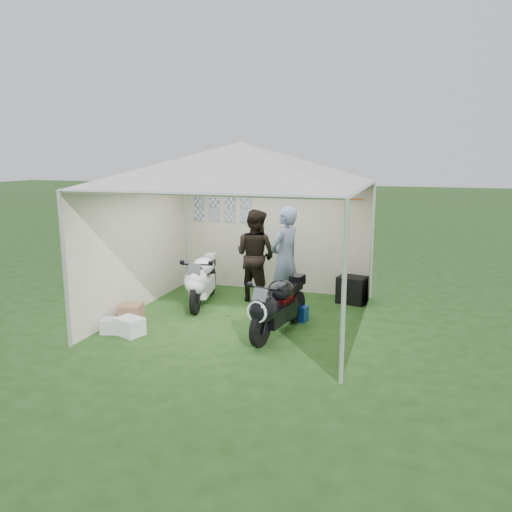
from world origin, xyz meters
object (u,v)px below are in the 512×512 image
(person_blue_jacket, at_px, (285,259))
(crate_2, at_px, (112,326))
(canopy_tent, at_px, (242,168))
(motorcycle_white, at_px, (202,279))
(crate_0, at_px, (130,326))
(motorcycle_black, at_px, (276,305))
(equipment_box, at_px, (352,290))
(paddock_stand, at_px, (297,313))
(crate_1, at_px, (131,314))
(person_dark_jacket, at_px, (255,255))

(person_blue_jacket, xyz_separation_m, crate_2, (-2.32, -2.03, -0.84))
(canopy_tent, bearing_deg, motorcycle_white, 153.25)
(canopy_tent, bearing_deg, crate_0, -137.03)
(motorcycle_white, height_order, crate_2, motorcycle_white)
(person_blue_jacket, bearing_deg, motorcycle_black, 33.21)
(equipment_box, bearing_deg, motorcycle_black, -113.14)
(canopy_tent, distance_m, motorcycle_black, 2.31)
(motorcycle_black, bearing_deg, canopy_tent, 151.45)
(canopy_tent, relative_size, motorcycle_black, 3.16)
(paddock_stand, height_order, person_blue_jacket, person_blue_jacket)
(motorcycle_white, bearing_deg, paddock_stand, -21.08)
(canopy_tent, xyz_separation_m, person_blue_jacket, (0.57, 0.70, -1.63))
(canopy_tent, height_order, crate_1, canopy_tent)
(motorcycle_black, distance_m, crate_1, 2.51)
(person_blue_jacket, bearing_deg, canopy_tent, -15.18)
(person_blue_jacket, bearing_deg, crate_1, -31.84)
(person_dark_jacket, bearing_deg, crate_0, 80.76)
(person_dark_jacket, xyz_separation_m, crate_1, (-1.58, -1.95, -0.73))
(equipment_box, xyz_separation_m, crate_0, (-3.12, -2.83, -0.12))
(person_blue_jacket, height_order, crate_1, person_blue_jacket)
(crate_0, height_order, crate_2, crate_0)
(crate_2, bearing_deg, person_blue_jacket, 41.16)
(person_blue_jacket, height_order, crate_0, person_blue_jacket)
(motorcycle_black, xyz_separation_m, person_blue_jacket, (-0.21, 1.34, 0.45))
(person_blue_jacket, bearing_deg, person_dark_jacket, -96.93)
(canopy_tent, relative_size, person_dark_jacket, 3.17)
(crate_2, bearing_deg, canopy_tent, 37.32)
(motorcycle_white, relative_size, equipment_box, 3.57)
(equipment_box, relative_size, crate_2, 1.67)
(motorcycle_white, height_order, motorcycle_black, motorcycle_white)
(motorcycle_black, distance_m, person_dark_jacket, 2.02)
(motorcycle_white, relative_size, person_blue_jacket, 0.97)
(motorcycle_black, bearing_deg, crate_0, -151.97)
(person_dark_jacket, relative_size, equipment_box, 3.46)
(motorcycle_black, height_order, crate_1, motorcycle_black)
(person_dark_jacket, relative_size, crate_2, 5.76)
(motorcycle_white, bearing_deg, crate_0, -114.95)
(equipment_box, height_order, crate_0, equipment_box)
(paddock_stand, distance_m, crate_2, 3.08)
(canopy_tent, bearing_deg, person_dark_jacket, 96.07)
(paddock_stand, bearing_deg, crate_0, -147.78)
(motorcycle_black, height_order, person_blue_jacket, person_blue_jacket)
(motorcycle_black, relative_size, equipment_box, 3.47)
(motorcycle_white, xyz_separation_m, person_dark_jacket, (0.86, 0.62, 0.38))
(crate_2, bearing_deg, crate_0, 1.31)
(equipment_box, relative_size, crate_1, 1.39)
(motorcycle_white, xyz_separation_m, crate_2, (-0.77, -1.83, -0.40))
(canopy_tent, height_order, person_dark_jacket, canopy_tent)
(person_blue_jacket, bearing_deg, equipment_box, 149.79)
(person_blue_jacket, distance_m, crate_2, 3.20)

